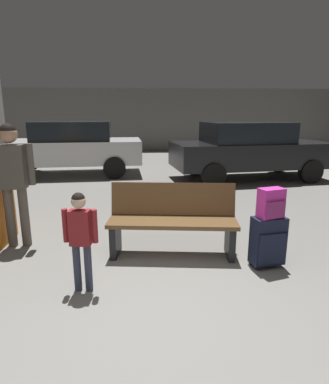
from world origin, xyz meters
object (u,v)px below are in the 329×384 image
at_px(backpack_bright, 271,204).
at_px(adult, 12,173).
at_px(parked_car_near, 249,149).
at_px(child, 80,232).
at_px(bench, 173,220).
at_px(parked_car_far, 70,147).
at_px(suitcase, 268,241).

xyz_separation_m(backpack_bright, adult, (-3.12, 0.84, 0.24)).
distance_m(adult, parked_car_near, 6.20).
bearing_deg(adult, child, -48.94).
height_order(bench, parked_car_far, parked_car_far).
distance_m(parked_car_near, parked_car_far, 5.00).
distance_m(bench, backpack_bright, 1.21).
distance_m(suitcase, child, 2.11).
relative_size(bench, adult, 1.01).
distance_m(child, parked_car_near, 6.47).
xyz_separation_m(bench, parked_car_near, (2.46, 4.63, 0.36)).
relative_size(adult, parked_car_near, 0.38).
xyz_separation_m(child, parked_car_far, (-1.46, 6.47, 0.17)).
distance_m(suitcase, backpack_bright, 0.45).
height_order(child, parked_car_near, parked_car_near).
distance_m(bench, child, 1.31).
bearing_deg(backpack_bright, bench, 156.77).
height_order(adult, parked_car_far, adult).
distance_m(backpack_bright, parked_car_far, 7.03).
height_order(backpack_bright, parked_car_far, parked_car_far).
height_order(suitcase, parked_car_far, parked_car_far).
bearing_deg(child, suitcase, 10.61).
bearing_deg(suitcase, bench, 156.76).
bearing_deg(child, adult, 131.06).
height_order(backpack_bright, adult, adult).
relative_size(suitcase, child, 0.59).
height_order(bench, parked_car_near, parked_car_near).
bearing_deg(parked_car_near, adult, -136.71).
bearing_deg(parked_car_near, suitcase, -105.26).
xyz_separation_m(bench, backpack_bright, (1.07, -0.46, 0.33)).
distance_m(bench, adult, 2.16).
bearing_deg(parked_car_far, backpack_bright, -59.96).
relative_size(bench, parked_car_near, 0.38).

